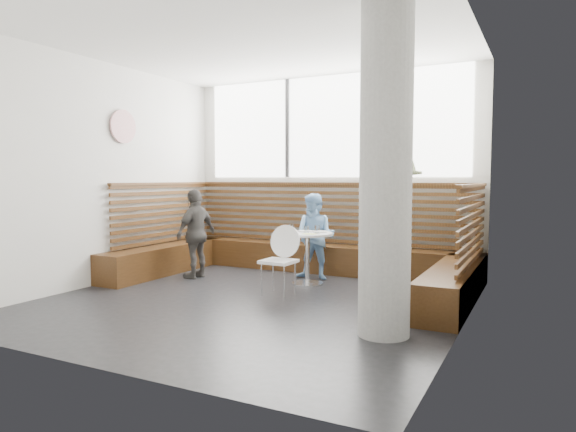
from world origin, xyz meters
The scene contains 15 objects.
room centered at (0.00, 0.00, 1.60)m, with size 5.00×5.00×3.20m.
booth centered at (0.00, 1.77, 0.41)m, with size 5.00×2.50×1.44m.
concrete_column centered at (1.85, -0.60, 1.60)m, with size 0.50×0.50×3.20m, color gray.
wall_art centered at (-2.46, 0.40, 2.30)m, with size 0.50×0.50×0.03m, color white.
cafe_table centered at (0.18, 1.26, 0.54)m, with size 0.73×0.73×0.75m.
cafe_chair centered at (0.13, 0.53, 0.53)m, with size 0.44×0.43×0.91m.
adult_man centered at (1.43, 1.35, 0.92)m, with size 1.18×0.68×1.83m, color #4F573A.
child_back centered at (0.13, 1.66, 0.65)m, with size 0.63×0.49×1.30m, color #81AFDF.
child_left centered at (-1.55, 0.94, 0.68)m, with size 0.80×0.33×1.36m, color #45413E.
plate_near centered at (0.09, 1.39, 0.76)m, with size 0.22×0.22×0.02m, color white.
plate_far centered at (0.31, 1.43, 0.76)m, with size 0.22×0.22×0.02m, color white.
glass_left centered at (-0.03, 1.15, 0.81)m, with size 0.08×0.08×0.12m, color white.
glass_mid centered at (0.19, 1.21, 0.80)m, with size 0.07×0.07×0.10m, color white.
glass_right centered at (0.34, 1.26, 0.81)m, with size 0.07×0.07×0.12m, color white.
menu_card centered at (0.28, 1.12, 0.75)m, with size 0.18×0.13×0.00m, color #A5C64C.
Camera 1 is at (3.23, -5.40, 1.53)m, focal length 32.00 mm.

